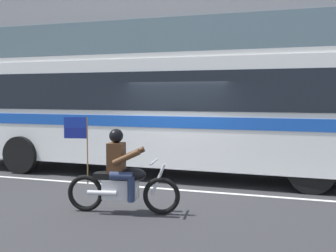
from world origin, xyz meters
TOP-DOWN VIEW (x-y plane):
  - ground_plane at (0.00, 0.00)m, footprint 60.00×60.00m
  - sidewalk_curb at (0.00, 5.10)m, footprint 28.00×3.80m
  - lane_center_stripe at (0.00, -0.60)m, footprint 26.60×0.14m
  - transit_bus at (-0.50, 1.19)m, footprint 13.23×2.89m
  - motorcycle_with_rider at (-0.15, -2.84)m, footprint 2.17×0.74m
  - fire_hydrant at (-4.82, 3.82)m, footprint 0.22×0.30m

SIDE VIEW (x-z plane):
  - ground_plane at x=0.00m, z-range 0.00..0.00m
  - lane_center_stripe at x=0.00m, z-range 0.00..0.01m
  - sidewalk_curb at x=0.00m, z-range 0.00..0.15m
  - fire_hydrant at x=-4.82m, z-range 0.14..0.89m
  - motorcycle_with_rider at x=-0.15m, z-range -0.22..1.55m
  - transit_bus at x=-0.50m, z-range 0.27..3.49m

